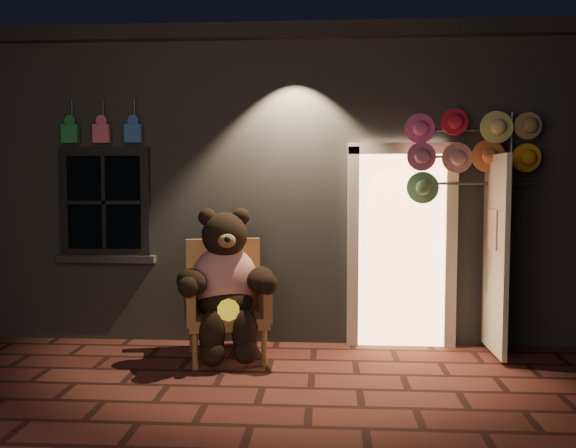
{
  "coord_description": "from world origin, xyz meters",
  "views": [
    {
      "loc": [
        0.56,
        -5.13,
        1.78
      ],
      "look_at": [
        0.16,
        1.0,
        1.35
      ],
      "focal_mm": 38.0,
      "sensor_mm": 36.0,
      "label": 1
    }
  ],
  "objects": [
    {
      "name": "ground",
      "position": [
        0.0,
        0.0,
        0.0
      ],
      "size": [
        60.0,
        60.0,
        0.0
      ],
      "primitive_type": "plane",
      "color": "brown",
      "rests_on": "ground"
    },
    {
      "name": "hat_rack",
      "position": [
        2.02,
        1.28,
        2.1
      ],
      "size": [
        1.43,
        0.22,
        2.52
      ],
      "color": "#59595E",
      "rests_on": "ground"
    },
    {
      "name": "shop_building",
      "position": [
        0.0,
        3.99,
        1.74
      ],
      "size": [
        7.3,
        5.95,
        3.51
      ],
      "color": "slate",
      "rests_on": "ground"
    },
    {
      "name": "teddy_bear",
      "position": [
        -0.45,
        0.78,
        0.78
      ],
      "size": [
        1.03,
        0.92,
        1.47
      ],
      "rotation": [
        0.0,
        0.0,
        0.27
      ],
      "color": "#B51313",
      "rests_on": "ground"
    },
    {
      "name": "wicker_armchair",
      "position": [
        -0.48,
        0.93,
        0.59
      ],
      "size": [
        0.96,
        0.91,
        1.18
      ],
      "rotation": [
        0.0,
        0.0,
        0.27
      ],
      "color": "olive",
      "rests_on": "ground"
    }
  ]
}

